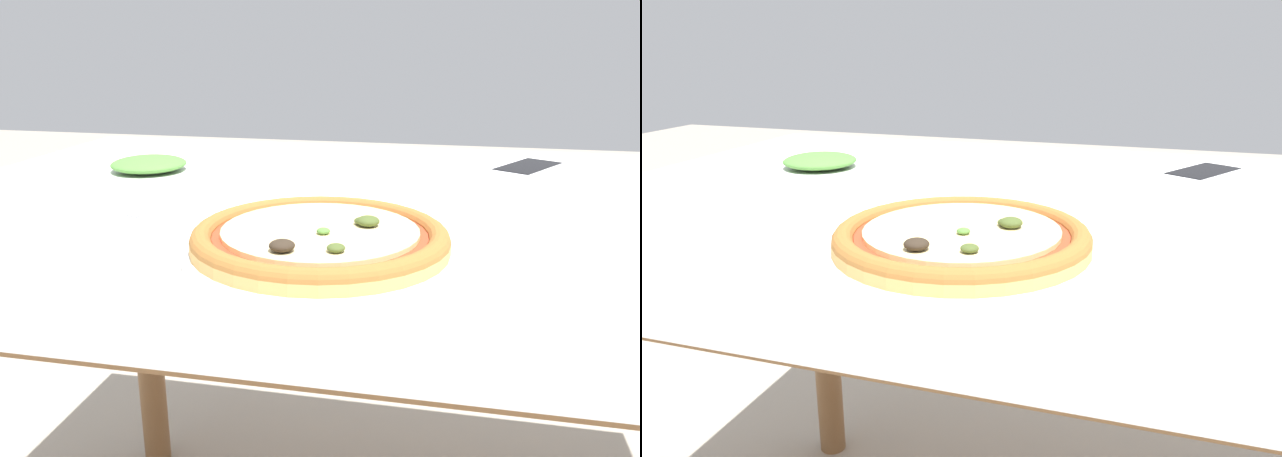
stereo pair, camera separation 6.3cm
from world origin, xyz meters
TOP-DOWN VIEW (x-y plane):
  - dining_table at (0.00, 0.00)m, footprint 1.42×0.91m
  - pizza_plate at (-0.09, -0.22)m, footprint 0.28×0.28m
  - fork at (-0.34, -0.18)m, footprint 0.04×0.17m
  - cell_phone at (0.17, 0.25)m, footprint 0.13×0.16m
  - side_plate at (-0.43, 0.09)m, footprint 0.20×0.20m

SIDE VIEW (x-z plane):
  - dining_table at x=0.00m, z-range 0.29..1.04m
  - fork at x=-0.34m, z-range 0.75..0.75m
  - cell_phone at x=0.17m, z-range 0.75..0.76m
  - side_plate at x=-0.43m, z-range 0.74..0.78m
  - pizza_plate at x=-0.09m, z-range 0.75..0.79m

